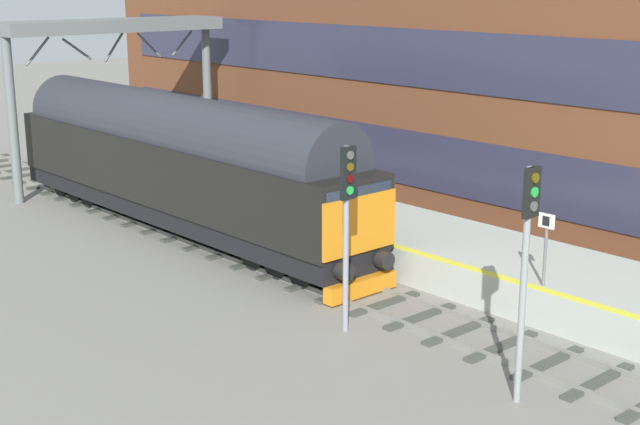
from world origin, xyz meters
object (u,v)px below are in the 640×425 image
(diesel_locomotive, at_px, (177,160))
(signal_post_near, at_px, (526,256))
(platform_number_sign, at_px, (546,238))
(signal_post_mid, at_px, (347,213))
(waiting_passenger, at_px, (354,181))

(diesel_locomotive, relative_size, signal_post_near, 3.68)
(platform_number_sign, bearing_deg, signal_post_mid, 144.09)
(diesel_locomotive, xyz_separation_m, platform_number_sign, (1.98, -13.30, -0.24))
(signal_post_near, distance_m, signal_post_mid, 5.11)
(platform_number_sign, distance_m, waiting_passenger, 8.64)
(platform_number_sign, relative_size, waiting_passenger, 1.12)
(diesel_locomotive, relative_size, platform_number_sign, 9.80)
(diesel_locomotive, distance_m, waiting_passenger, 6.07)
(signal_post_near, bearing_deg, signal_post_mid, 90.00)
(diesel_locomotive, distance_m, platform_number_sign, 13.45)
(signal_post_near, bearing_deg, platform_number_sign, 29.20)
(platform_number_sign, bearing_deg, waiting_passenger, 78.90)
(signal_post_mid, distance_m, platform_number_sign, 4.98)
(signal_post_mid, bearing_deg, diesel_locomotive, 79.14)
(signal_post_near, distance_m, waiting_passenger, 12.16)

